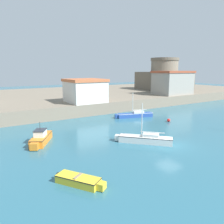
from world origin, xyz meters
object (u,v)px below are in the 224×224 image
Objects in this scene: dinghy_yellow_4 at (79,180)px; harbor_shed_mid_row at (173,83)px; fortress at (164,78)px; mooring_buoy at (169,120)px; sailboat_white_2 at (145,139)px; sailboat_blue_3 at (135,115)px; motorboat_orange_0 at (41,138)px; harbor_shed_near_wharf at (85,90)px.

harbor_shed_mid_row reaches higher than dinghy_yellow_4.
harbor_shed_mid_row is at bearing -126.53° from fortress.
fortress reaches higher than dinghy_yellow_4.
fortress reaches higher than mooring_buoy.
sailboat_white_2 is 0.80× the size of sailboat_blue_3.
fortress reaches higher than motorboat_orange_0.
sailboat_white_2 is 0.42× the size of fortress.
sailboat_white_2 is at bearing -142.69° from harbor_shed_mid_row.
sailboat_white_2 is 19.96m from harbor_shed_near_wharf.
sailboat_blue_3 is at bearing 56.50° from sailboat_white_2.
harbor_shed_near_wharf is (1.91, 19.49, 3.87)m from sailboat_white_2.
fortress is 1.38× the size of harbor_shed_mid_row.
sailboat_blue_3 is 10.60m from harbor_shed_near_wharf.
sailboat_blue_3 is at bearing -55.09° from harbor_shed_near_wharf.
dinghy_yellow_4 is at bearing -156.19° from sailboat_white_2.
fortress is (43.91, 24.25, 5.10)m from motorboat_orange_0.
mooring_buoy is at bearing -134.00° from fortress.
harbor_shed_near_wharf is (-5.64, 8.08, 3.89)m from sailboat_blue_3.
sailboat_white_2 is 32.90m from harbor_shed_mid_row.
sailboat_blue_3 is 23.69m from dinghy_yellow_4.
mooring_buoy is at bearing 26.96° from dinghy_yellow_4.
dinghy_yellow_4 is 0.40× the size of harbor_shed_mid_row.
mooring_buoy is 0.08× the size of harbor_shed_near_wharf.
dinghy_yellow_4 is 7.00× the size of mooring_buoy.
motorboat_orange_0 reaches higher than dinghy_yellow_4.
dinghy_yellow_4 is at bearing -90.32° from motorboat_orange_0.
mooring_buoy is 16.44m from harbor_shed_near_wharf.
sailboat_white_2 is 10.99m from dinghy_yellow_4.
sailboat_white_2 is (10.00, -6.30, -0.11)m from motorboat_orange_0.
motorboat_orange_0 is at bearing 178.39° from mooring_buoy.
harbor_shed_mid_row is (24.00, 0.26, 0.70)m from harbor_shed_near_wharf.
motorboat_orange_0 is at bearing -163.77° from sailboat_blue_3.
sailboat_blue_3 reaches higher than motorboat_orange_0.
fortress is at bearing 46.00° from mooring_buoy.
harbor_shed_mid_row reaches higher than motorboat_orange_0.
harbor_shed_near_wharf is (-8.04, 13.75, 4.08)m from mooring_buoy.
fortress reaches higher than sailboat_blue_3.
motorboat_orange_0 is 1.30× the size of dinghy_yellow_4.
harbor_shed_near_wharf is 24.01m from harbor_shed_mid_row.
motorboat_orange_0 is 38.60m from harbor_shed_mid_row.
harbor_shed_mid_row is at bearing 20.53° from motorboat_orange_0.
fortress is (33.91, 30.55, 5.22)m from sailboat_white_2.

